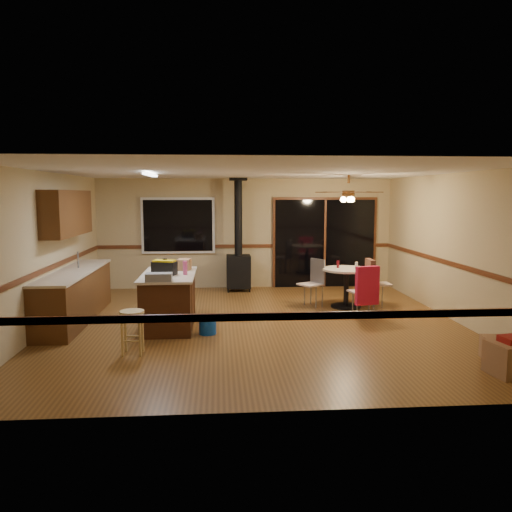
{
  "coord_description": "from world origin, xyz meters",
  "views": [
    {
      "loc": [
        -0.65,
        -8.37,
        2.22
      ],
      "look_at": [
        0.0,
        0.3,
        1.15
      ],
      "focal_mm": 35.0,
      "sensor_mm": 36.0,
      "label": 1
    }
  ],
  "objects": [
    {
      "name": "floor",
      "position": [
        0.0,
        0.0,
        0.0
      ],
      "size": [
        7.0,
        7.0,
        0.0
      ],
      "primitive_type": "plane",
      "color": "brown",
      "rests_on": "ground"
    },
    {
      "name": "ceiling",
      "position": [
        0.0,
        0.0,
        2.6
      ],
      "size": [
        7.0,
        7.0,
        0.0
      ],
      "primitive_type": "plane",
      "rotation": [
        3.14,
        0.0,
        0.0
      ],
      "color": "silver",
      "rests_on": "ground"
    },
    {
      "name": "wall_back",
      "position": [
        0.0,
        3.5,
        1.3
      ],
      "size": [
        7.0,
        0.0,
        7.0
      ],
      "primitive_type": "plane",
      "rotation": [
        1.57,
        0.0,
        0.0
      ],
      "color": "tan",
      "rests_on": "ground"
    },
    {
      "name": "wall_front",
      "position": [
        0.0,
        -3.5,
        1.3
      ],
      "size": [
        7.0,
        0.0,
        7.0
      ],
      "primitive_type": "plane",
      "rotation": [
        -1.57,
        0.0,
        0.0
      ],
      "color": "tan",
      "rests_on": "ground"
    },
    {
      "name": "wall_left",
      "position": [
        -3.5,
        0.0,
        1.3
      ],
      "size": [
        0.0,
        7.0,
        7.0
      ],
      "primitive_type": "plane",
      "rotation": [
        1.57,
        0.0,
        1.57
      ],
      "color": "tan",
      "rests_on": "ground"
    },
    {
      "name": "wall_right",
      "position": [
        3.5,
        0.0,
        1.3
      ],
      "size": [
        0.0,
        7.0,
        7.0
      ],
      "primitive_type": "plane",
      "rotation": [
        1.57,
        0.0,
        -1.57
      ],
      "color": "tan",
      "rests_on": "ground"
    },
    {
      "name": "chair_rail",
      "position": [
        0.0,
        0.0,
        1.0
      ],
      "size": [
        7.0,
        7.0,
        0.08
      ],
      "primitive_type": null,
      "color": "#542915",
      "rests_on": "ground"
    },
    {
      "name": "window",
      "position": [
        -1.6,
        3.45,
        1.5
      ],
      "size": [
        1.72,
        0.1,
        1.32
      ],
      "primitive_type": "cube",
      "color": "black",
      "rests_on": "ground"
    },
    {
      "name": "sliding_door",
      "position": [
        1.9,
        3.45,
        1.05
      ],
      "size": [
        2.52,
        0.1,
        2.1
      ],
      "primitive_type": "cube",
      "color": "black",
      "rests_on": "ground"
    },
    {
      "name": "lower_cabinets",
      "position": [
        -3.2,
        0.5,
        0.43
      ],
      "size": [
        0.6,
        3.0,
        0.86
      ],
      "primitive_type": "cube",
      "color": "#4E2C13",
      "rests_on": "ground"
    },
    {
      "name": "countertop",
      "position": [
        -3.2,
        0.5,
        0.88
      ],
      "size": [
        0.64,
        3.04,
        0.04
      ],
      "primitive_type": "cube",
      "color": "#C5B399",
      "rests_on": "lower_cabinets"
    },
    {
      "name": "upper_cabinets",
      "position": [
        -3.33,
        0.7,
        1.9
      ],
      "size": [
        0.35,
        2.0,
        0.8
      ],
      "primitive_type": "cube",
      "color": "#4E2C13",
      "rests_on": "ground"
    },
    {
      "name": "kitchen_island",
      "position": [
        -1.5,
        0.0,
        0.45
      ],
      "size": [
        0.88,
        1.68,
        0.9
      ],
      "color": "#3A1D0E",
      "rests_on": "ground"
    },
    {
      "name": "wood_stove",
      "position": [
        -0.2,
        3.05,
        0.73
      ],
      "size": [
        0.55,
        0.5,
        2.52
      ],
      "color": "black",
      "rests_on": "ground"
    },
    {
      "name": "ceiling_fan",
      "position": [
        1.86,
        1.17,
        2.21
      ],
      "size": [
        0.24,
        0.24,
        0.55
      ],
      "color": "brown",
      "rests_on": "ceiling"
    },
    {
      "name": "fluorescent_strip",
      "position": [
        -1.8,
        0.3,
        2.56
      ],
      "size": [
        0.1,
        1.2,
        0.04
      ],
      "primitive_type": "cube",
      "color": "white",
      "rests_on": "ceiling"
    },
    {
      "name": "toolbox_grey",
      "position": [
        -1.58,
        -0.72,
        0.96
      ],
      "size": [
        0.4,
        0.23,
        0.12
      ],
      "primitive_type": "cube",
      "rotation": [
        0.0,
        0.0,
        0.02
      ],
      "color": "slate",
      "rests_on": "kitchen_island"
    },
    {
      "name": "toolbox_black",
      "position": [
        -1.56,
        -0.09,
        1.01
      ],
      "size": [
        0.43,
        0.31,
        0.22
      ],
      "primitive_type": "cube",
      "rotation": [
        0.0,
        0.0,
        -0.29
      ],
      "color": "black",
      "rests_on": "kitchen_island"
    },
    {
      "name": "toolbox_yellow_lid",
      "position": [
        -1.56,
        -0.09,
        1.13
      ],
      "size": [
        0.39,
        0.28,
        0.03
      ],
      "primitive_type": "cube",
      "rotation": [
        0.0,
        0.0,
        -0.29
      ],
      "color": "gold",
      "rests_on": "toolbox_black"
    },
    {
      "name": "box_on_island",
      "position": [
        -1.27,
        0.42,
        1.0
      ],
      "size": [
        0.25,
        0.32,
        0.19
      ],
      "primitive_type": "cube",
      "rotation": [
        0.0,
        0.0,
        -0.14
      ],
      "color": "brown",
      "rests_on": "kitchen_island"
    },
    {
      "name": "bottle_dark",
      "position": [
        -1.55,
        -0.02,
        1.03
      ],
      "size": [
        0.09,
        0.09,
        0.26
      ],
      "primitive_type": "cylinder",
      "rotation": [
        0.0,
        0.0,
        -0.3
      ],
      "color": "black",
      "rests_on": "kitchen_island"
    },
    {
      "name": "bottle_pink",
      "position": [
        -1.21,
        -0.13,
        1.02
      ],
      "size": [
        0.09,
        0.09,
        0.23
      ],
      "primitive_type": "cylinder",
      "rotation": [
        0.0,
        0.0,
        0.35
      ],
      "color": "#D84C8C",
      "rests_on": "kitchen_island"
    },
    {
      "name": "bottle_white",
      "position": [
        -1.76,
        0.72,
        0.98
      ],
      "size": [
        0.07,
        0.07,
        0.16
      ],
      "primitive_type": "cylinder",
      "rotation": [
        0.0,
        0.0,
        0.42
      ],
      "color": "white",
      "rests_on": "kitchen_island"
    },
    {
      "name": "bar_stool",
      "position": [
        -1.87,
        -1.49,
        0.31
      ],
      "size": [
        0.39,
        0.39,
        0.62
      ],
      "primitive_type": "cylinder",
      "rotation": [
        0.0,
        0.0,
        0.15
      ],
      "color": "tan",
      "rests_on": "floor"
    },
    {
      "name": "blue_bucket",
      "position": [
        -0.84,
        -0.54,
        0.12
      ],
      "size": [
        0.35,
        0.35,
        0.23
      ],
      "primitive_type": "cylinder",
      "rotation": [
        0.0,
        0.0,
        0.32
      ],
      "color": "#0D45B6",
      "rests_on": "floor"
    },
    {
      "name": "dining_table",
      "position": [
        1.86,
        1.17,
        0.53
      ],
      "size": [
        0.95,
        0.95,
        0.78
      ],
      "color": "black",
      "rests_on": "ground"
    },
    {
      "name": "glass_red",
      "position": [
        1.71,
        1.27,
        0.85
      ],
      "size": [
        0.06,
        0.06,
        0.14
      ],
      "primitive_type": "cylinder",
      "rotation": [
        0.0,
        0.0,
        -0.03
      ],
      "color": "#590C14",
      "rests_on": "dining_table"
    },
    {
      "name": "glass_cream",
      "position": [
        2.04,
        1.12,
        0.85
      ],
      "size": [
        0.07,
        0.07,
        0.13
      ],
      "primitive_type": "cylinder",
      "rotation": [
        0.0,
        0.0,
        -0.34
      ],
      "color": "beige",
      "rests_on": "dining_table"
    },
    {
      "name": "chair_left",
      "position": [
        1.25,
        1.32,
        0.59
      ],
      "size": [
        0.55,
        0.55,
        0.51
      ],
      "color": "tan",
      "rests_on": "ground"
    },
    {
      "name": "chair_near",
      "position": [
        2.0,
        0.29,
        0.6
      ],
      "size": [
        0.51,
        0.54,
        0.7
      ],
      "color": "tan",
      "rests_on": "ground"
    },
    {
      "name": "chair_right",
      "position": [
        2.37,
        1.22,
        0.6
      ],
      "size": [
        0.47,
        0.44,
        0.7
      ],
      "color": "tan",
      "rests_on": "ground"
    },
    {
      "name": "box_under_window",
      "position": [
        -1.64,
        2.77,
        0.18
      ],
      "size": [
        0.52,
        0.44,
        0.37
      ],
      "primitive_type": "cube",
      "rotation": [
        0.0,
        0.0,
        -0.17
      ],
      "color": "brown",
      "rests_on": "floor"
    },
    {
      "name": "box_corner_a",
      "position": [
        2.97,
        -2.65,
        0.2
      ],
      "size": [
        0.6,
        0.53,
        0.41
      ],
      "primitive_type": "cube",
      "rotation": [
        0.0,
        0.0,
        0.16
      ],
      "color": "brown",
      "rests_on": "floor"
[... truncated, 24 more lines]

